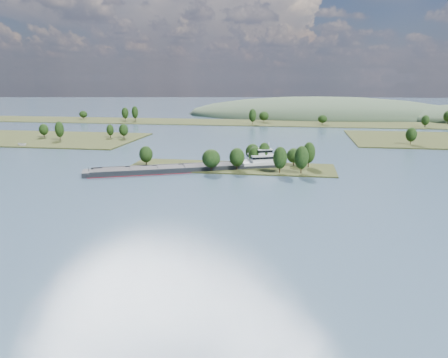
# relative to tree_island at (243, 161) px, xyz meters

# --- Properties ---
(ground) EXTENTS (1800.00, 1800.00, 0.00)m
(ground) POSITION_rel_tree_island_xyz_m (-5.88, -58.92, -3.70)
(ground) COLOR #34495A
(ground) RESTS_ON ground
(tree_island) EXTENTS (100.00, 31.35, 13.90)m
(tree_island) POSITION_rel_tree_island_xyz_m (0.00, 0.00, 0.00)
(tree_island) COLOR #2D3417
(tree_island) RESTS_ON ground
(back_shoreline) EXTENTS (900.00, 60.00, 16.01)m
(back_shoreline) POSITION_rel_tree_island_xyz_m (1.17, 220.82, -3.04)
(back_shoreline) COLOR #2D3417
(back_shoreline) RESTS_ON ground
(hill_west) EXTENTS (320.00, 160.00, 44.00)m
(hill_west) POSITION_rel_tree_island_xyz_m (54.12, 321.08, -3.70)
(hill_west) COLOR #374A33
(hill_west) RESTS_ON ground
(cargo_barge) EXTENTS (90.33, 46.80, 12.65)m
(cargo_barge) POSITION_rel_tree_island_xyz_m (-19.91, -6.68, -2.11)
(cargo_barge) COLOR black
(cargo_barge) RESTS_ON ground
(motorboat) EXTENTS (6.46, 2.93, 2.42)m
(motorboat) POSITION_rel_tree_island_xyz_m (-148.01, 46.30, -2.49)
(motorboat) COLOR silver
(motorboat) RESTS_ON ground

